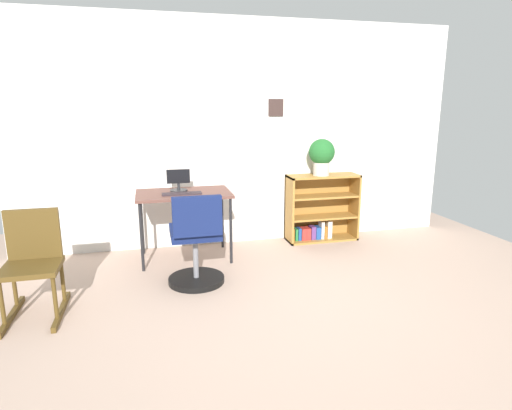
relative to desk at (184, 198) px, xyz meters
The scene contains 9 objects.
ground_plane 1.94m from the desk, 66.35° to the right, with size 6.24×6.24×0.00m, color tan.
wall_back 1.07m from the desk, 33.41° to the left, with size 5.20×0.12×2.56m.
desk is the anchor object (origin of this frame).
monitor 0.19m from the desk, 116.96° to the left, with size 0.24×0.18×0.23m.
keyboard 0.13m from the desk, 104.14° to the right, with size 0.40×0.11×0.02m, color #2B2125.
office_chair 0.79m from the desk, 87.20° to the right, with size 0.52×0.55×0.88m.
rocking_chair 1.60m from the desk, 142.87° to the right, with size 0.42×0.64×0.83m.
bookshelf_low 1.71m from the desk, ahead, with size 0.86×0.30×0.80m.
potted_plant_on_shelf 1.69m from the desk, ahead, with size 0.30×0.30×0.43m.
Camera 1 is at (-1.07, -2.75, 1.63)m, focal length 29.98 mm.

